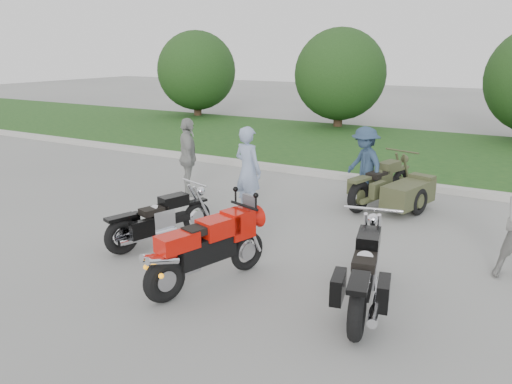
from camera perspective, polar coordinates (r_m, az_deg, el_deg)
The scene contains 12 objects.
ground at distance 7.73m, azimuth -5.81°, elevation -8.28°, with size 80.00×80.00×0.00m, color #979792.
curb at distance 12.80m, azimuth 9.92°, elevation 1.79°, with size 60.00×0.30×0.15m, color #B1AFA7.
grass_strip at distance 16.68m, azimuth 14.87°, elevation 4.79°, with size 60.00×8.00×0.14m, color #386121.
tree_far_left at distance 23.87m, azimuth -6.81°, elevation 13.60°, with size 3.60×3.60×4.00m.
tree_mid_left at distance 20.51m, azimuth 9.58°, elevation 13.11°, with size 3.60×3.60×4.00m.
sportbike_red at distance 6.88m, azimuth -5.78°, elevation -6.31°, with size 0.80×2.00×0.97m.
cruiser_left at distance 8.50m, azimuth -11.26°, elevation -3.32°, with size 0.76×1.98×0.79m.
cruiser_right at distance 6.45m, azimuth 12.32°, elevation -9.31°, with size 0.72×2.28×0.89m.
cruiser_sidecar at distance 10.53m, azimuth 15.66°, elevation 0.21°, with size 1.46×2.24×0.88m.
person_stripe at distance 9.80m, azimuth -0.92°, elevation 2.48°, with size 0.64×0.42×1.75m, color #8899B9.
person_denim at distance 10.87m, azimuth 12.29°, elevation 3.09°, with size 1.04×0.60×1.61m, color navy.
person_back at distance 11.15m, azimuth -7.75°, elevation 3.95°, with size 1.02×0.42×1.73m, color #989993.
Camera 1 is at (4.15, -5.70, 3.18)m, focal length 35.00 mm.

